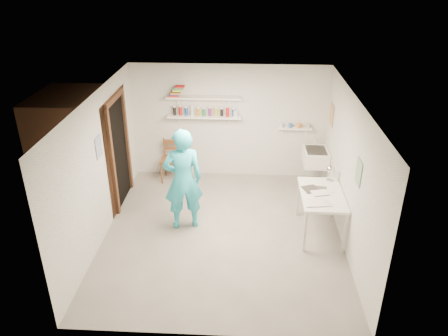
{
  "coord_description": "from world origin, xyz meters",
  "views": [
    {
      "loc": [
        0.36,
        -6.24,
        4.32
      ],
      "look_at": [
        0.0,
        0.4,
        1.05
      ],
      "focal_mm": 35.0,
      "sensor_mm": 36.0,
      "label": 1
    }
  ],
  "objects_px": {
    "belfast_sink": "(316,157)",
    "man": "(183,180)",
    "work_table": "(320,213)",
    "desk_lamp": "(331,169)",
    "wooden_chair": "(172,160)",
    "wall_clock": "(187,158)"
  },
  "relations": [
    {
      "from": "belfast_sink",
      "to": "wooden_chair",
      "type": "height_order",
      "value": "wooden_chair"
    },
    {
      "from": "man",
      "to": "wooden_chair",
      "type": "xyz_separation_m",
      "value": [
        -0.49,
        1.71,
        -0.44
      ]
    },
    {
      "from": "desk_lamp",
      "to": "wooden_chair",
      "type": "bearing_deg",
      "value": 155.83
    },
    {
      "from": "work_table",
      "to": "wall_clock",
      "type": "bearing_deg",
      "value": 172.12
    },
    {
      "from": "belfast_sink",
      "to": "work_table",
      "type": "distance_m",
      "value": 1.63
    },
    {
      "from": "work_table",
      "to": "man",
      "type": "bearing_deg",
      "value": 177.5
    },
    {
      "from": "work_table",
      "to": "wooden_chair",
      "type": "bearing_deg",
      "value": 147.18
    },
    {
      "from": "work_table",
      "to": "desk_lamp",
      "type": "xyz_separation_m",
      "value": [
        0.19,
        0.46,
        0.61
      ]
    },
    {
      "from": "belfast_sink",
      "to": "wooden_chair",
      "type": "distance_m",
      "value": 2.94
    },
    {
      "from": "belfast_sink",
      "to": "man",
      "type": "distance_m",
      "value": 2.86
    },
    {
      "from": "wall_clock",
      "to": "work_table",
      "type": "height_order",
      "value": "wall_clock"
    },
    {
      "from": "man",
      "to": "wall_clock",
      "type": "bearing_deg",
      "value": -120.85
    },
    {
      "from": "wall_clock",
      "to": "desk_lamp",
      "type": "xyz_separation_m",
      "value": [
        2.45,
        0.15,
        -0.22
      ]
    },
    {
      "from": "man",
      "to": "desk_lamp",
      "type": "bearing_deg",
      "value": 172.8
    },
    {
      "from": "man",
      "to": "desk_lamp",
      "type": "distance_m",
      "value": 2.54
    },
    {
      "from": "man",
      "to": "work_table",
      "type": "xyz_separation_m",
      "value": [
        2.32,
        -0.1,
        -0.52
      ]
    },
    {
      "from": "wooden_chair",
      "to": "man",
      "type": "bearing_deg",
      "value": -71.69
    },
    {
      "from": "man",
      "to": "wooden_chair",
      "type": "relative_size",
      "value": 1.93
    },
    {
      "from": "belfast_sink",
      "to": "man",
      "type": "height_order",
      "value": "man"
    },
    {
      "from": "desk_lamp",
      "to": "man",
      "type": "bearing_deg",
      "value": -171.77
    },
    {
      "from": "belfast_sink",
      "to": "man",
      "type": "bearing_deg",
      "value": -148.33
    },
    {
      "from": "man",
      "to": "work_table",
      "type": "height_order",
      "value": "man"
    }
  ]
}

